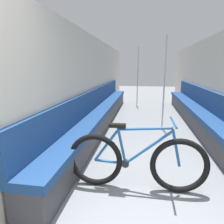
{
  "coord_description": "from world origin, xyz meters",
  "views": [
    {
      "loc": [
        -0.17,
        -0.98,
        1.49
      ],
      "look_at": [
        -0.64,
        2.03,
        0.8
      ],
      "focal_mm": 32.0,
      "sensor_mm": 36.0,
      "label": 1
    }
  ],
  "objects_px": {
    "grab_pole_far": "(164,85)",
    "grab_pole_near": "(138,78)",
    "bench_seat_row_right": "(201,116)",
    "bicycle": "(136,162)",
    "bench_seat_row_left": "(101,113)"
  },
  "relations": [
    {
      "from": "grab_pole_far",
      "to": "grab_pole_near",
      "type": "bearing_deg",
      "value": 104.64
    },
    {
      "from": "bench_seat_row_left",
      "to": "bench_seat_row_right",
      "type": "distance_m",
      "value": 2.45
    },
    {
      "from": "bench_seat_row_left",
      "to": "bicycle",
      "type": "xyz_separation_m",
      "value": [
        1.0,
        -2.7,
        0.04
      ]
    },
    {
      "from": "grab_pole_near",
      "to": "bicycle",
      "type": "bearing_deg",
      "value": -88.26
    },
    {
      "from": "bench_seat_row_left",
      "to": "bicycle",
      "type": "height_order",
      "value": "bench_seat_row_left"
    },
    {
      "from": "bicycle",
      "to": "grab_pole_far",
      "type": "relative_size",
      "value": 0.78
    },
    {
      "from": "bench_seat_row_right",
      "to": "grab_pole_near",
      "type": "distance_m",
      "value": 3.22
    },
    {
      "from": "grab_pole_near",
      "to": "grab_pole_far",
      "type": "bearing_deg",
      "value": -75.36
    },
    {
      "from": "bench_seat_row_right",
      "to": "bicycle",
      "type": "relative_size",
      "value": 4.12
    },
    {
      "from": "bench_seat_row_left",
      "to": "grab_pole_near",
      "type": "height_order",
      "value": "grab_pole_near"
    },
    {
      "from": "grab_pole_far",
      "to": "bicycle",
      "type": "bearing_deg",
      "value": -101.73
    },
    {
      "from": "bicycle",
      "to": "grab_pole_near",
      "type": "xyz_separation_m",
      "value": [
        -0.16,
        5.38,
        0.72
      ]
    },
    {
      "from": "bench_seat_row_left",
      "to": "bench_seat_row_right",
      "type": "height_order",
      "value": "same"
    },
    {
      "from": "grab_pole_near",
      "to": "grab_pole_far",
      "type": "height_order",
      "value": "same"
    },
    {
      "from": "bench_seat_row_right",
      "to": "bicycle",
      "type": "bearing_deg",
      "value": -118.34
    }
  ]
}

